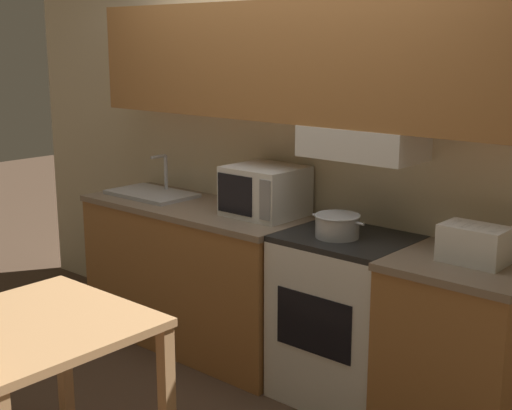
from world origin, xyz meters
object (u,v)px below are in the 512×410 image
cooking_pot (337,225)px  microwave (265,191)px  stove_range (345,318)px  dining_table (35,348)px  toaster (474,244)px  sink_basin (152,193)px

cooking_pot → microwave: 0.60m
stove_range → dining_table: 1.60m
stove_range → dining_table: stove_range is taller
stove_range → microwave: microwave is taller
stove_range → toaster: bearing=0.4°
cooking_pot → microwave: microwave is taller
microwave → sink_basin: size_ratio=0.72×
sink_basin → dining_table: (1.00, -1.49, -0.28)m
toaster → sink_basin: (-2.19, -0.02, -0.07)m
cooking_pot → sink_basin: sink_basin is taller
toaster → sink_basin: size_ratio=0.53×
microwave → toaster: 1.29m
cooking_pot → sink_basin: 1.48m
sink_basin → cooking_pot: bearing=-1.5°
cooking_pot → toaster: 0.71m
microwave → sink_basin: 0.91m
dining_table → stove_range: bearing=71.2°
toaster → cooking_pot: bearing=-175.5°
microwave → toaster: bearing=-2.7°
toaster → sink_basin: 2.19m
stove_range → sink_basin: sink_basin is taller
stove_range → microwave: size_ratio=2.19×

